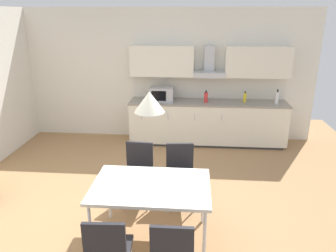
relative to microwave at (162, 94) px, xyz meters
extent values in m
cube|color=#9E754C|center=(-0.14, -2.60, -1.03)|extent=(8.10, 8.74, 0.02)
cube|color=silver|center=(-0.14, 0.37, 0.32)|extent=(6.48, 0.10, 2.68)
cube|color=#333333|center=(0.94, 0.00, -1.00)|extent=(3.01, 0.58, 0.05)
cube|color=silver|center=(0.94, 0.00, -0.57)|extent=(3.14, 0.63, 0.80)
cube|color=gray|center=(0.94, 0.00, -0.16)|extent=(3.16, 0.65, 0.03)
cube|color=silver|center=(-0.37, -0.32, -0.37)|extent=(0.01, 0.01, 0.14)
cube|color=silver|center=(0.15, -0.32, -0.37)|extent=(0.01, 0.01, 0.14)
cube|color=silver|center=(0.68, -0.32, -0.37)|extent=(0.01, 0.01, 0.14)
cube|color=silver|center=(1.20, -0.32, -0.37)|extent=(0.01, 0.01, 0.14)
cube|color=silver|center=(0.94, 0.30, 0.09)|extent=(3.14, 0.02, 0.46)
cube|color=silver|center=(0.00, 0.15, 0.65)|extent=(1.26, 0.34, 0.60)
cube|color=silver|center=(1.87, 0.15, 0.65)|extent=(1.26, 0.34, 0.60)
cube|color=#B7BABF|center=(0.94, 0.13, 0.40)|extent=(0.61, 0.40, 0.10)
cube|color=#B7BABF|center=(0.94, 0.24, 0.67)|extent=(0.20, 0.16, 0.55)
cube|color=#ADADB2|center=(0.00, 0.00, 0.00)|extent=(0.48, 0.34, 0.28)
cube|color=black|center=(-0.04, -0.17, 0.00)|extent=(0.29, 0.01, 0.20)
cylinder|color=yellow|center=(1.67, 0.04, -0.05)|extent=(0.06, 0.06, 0.18)
cylinder|color=black|center=(1.67, 0.04, 0.06)|extent=(0.02, 0.02, 0.04)
cylinder|color=white|center=(2.27, -0.06, -0.02)|extent=(0.07, 0.07, 0.24)
cylinder|color=black|center=(2.27, -0.06, 0.12)|extent=(0.03, 0.03, 0.05)
cylinder|color=red|center=(0.89, -0.05, -0.04)|extent=(0.08, 0.08, 0.20)
cylinder|color=black|center=(0.89, -0.05, 0.08)|extent=(0.03, 0.03, 0.04)
cube|color=silver|center=(0.20, -3.17, -0.31)|extent=(1.33, 0.90, 0.04)
cylinder|color=silver|center=(-0.41, -3.56, -0.67)|extent=(0.04, 0.04, 0.70)
cylinder|color=silver|center=(0.80, -3.56, -0.67)|extent=(0.04, 0.04, 0.70)
cylinder|color=silver|center=(-0.41, -2.78, -0.67)|extent=(0.04, 0.04, 0.70)
cylinder|color=silver|center=(0.80, -2.78, -0.67)|extent=(0.04, 0.04, 0.70)
cube|color=black|center=(0.50, -4.10, -0.35)|extent=(0.38, 0.04, 0.40)
cube|color=black|center=(0.50, -2.42, -0.57)|extent=(0.44, 0.44, 0.04)
cube|color=black|center=(0.48, -2.24, -0.35)|extent=(0.38, 0.08, 0.40)
cylinder|color=silver|center=(0.68, -2.57, -0.81)|extent=(0.02, 0.02, 0.43)
cylinder|color=silver|center=(0.35, -2.61, -0.81)|extent=(0.02, 0.02, 0.43)
cylinder|color=silver|center=(0.65, -2.23, -0.81)|extent=(0.02, 0.02, 0.43)
cylinder|color=silver|center=(0.31, -2.27, -0.81)|extent=(0.02, 0.02, 0.43)
cube|color=black|center=(-0.10, -2.42, -0.57)|extent=(0.43, 0.43, 0.04)
cube|color=black|center=(-0.09, -2.24, -0.35)|extent=(0.38, 0.07, 0.40)
cylinder|color=silver|center=(0.06, -2.60, -0.81)|extent=(0.02, 0.02, 0.43)
cylinder|color=silver|center=(-0.28, -2.58, -0.81)|extent=(0.02, 0.02, 0.43)
cylinder|color=silver|center=(0.08, -2.26, -0.81)|extent=(0.02, 0.02, 0.43)
cylinder|color=silver|center=(-0.26, -2.24, -0.81)|extent=(0.02, 0.02, 0.43)
cube|color=black|center=(-0.10, -3.92, -0.57)|extent=(0.42, 0.42, 0.04)
cube|color=black|center=(-0.09, -4.10, -0.35)|extent=(0.38, 0.06, 0.40)
cone|color=silver|center=(0.20, -3.17, 0.68)|extent=(0.32, 0.32, 0.22)
camera|label=1|loc=(0.66, -6.42, 1.55)|focal=35.00mm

